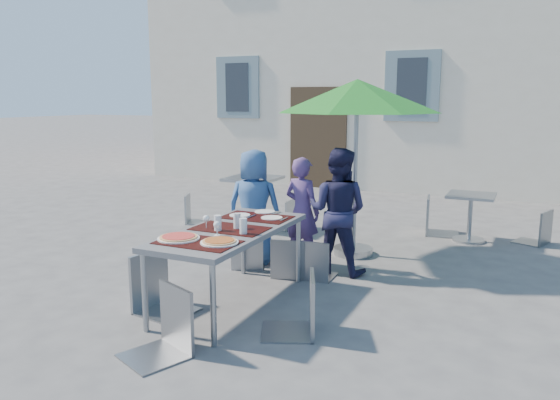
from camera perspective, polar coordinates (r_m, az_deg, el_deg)
The scene contains 22 objects.
ground at distance 4.85m, azimuth -6.19°, elevation -13.48°, with size 90.00×90.00×0.00m, color #4A4A4C.
dining_table at distance 5.22m, azimuth -5.24°, elevation -3.59°, with size 0.80×1.85×0.76m.
pizza_near_left at distance 4.88m, azimuth -10.56°, elevation -3.86°, with size 0.37×0.37×0.03m.
pizza_near_right at distance 4.69m, azimuth -6.36°, elevation -4.33°, with size 0.33×0.33×0.03m.
glassware at distance 5.09m, azimuth -5.42°, elevation -2.43°, with size 0.49×0.37×0.15m.
place_settings at distance 5.75m, azimuth -2.20°, elevation -1.55°, with size 0.62×0.49×0.01m.
child_0 at distance 6.54m, azimuth -2.72°, elevation -0.70°, with size 0.67×0.44×1.38m, color #33578E.
child_1 at distance 6.49m, azimuth 2.32°, elevation -1.17°, with size 0.47×0.31×1.29m, color #563A78.
child_2 at distance 6.19m, azimuth 6.05°, elevation -1.15°, with size 0.70×0.40×1.43m, color #1B1B3B.
chair_0 at distance 6.37m, azimuth -3.44°, elevation -2.88°, with size 0.50×0.50×0.84m.
chair_1 at distance 6.03m, azimuth 0.93°, elevation -3.62°, with size 0.45×0.46×0.85m.
chair_2 at distance 5.98m, azimuth 3.75°, elevation -3.78°, with size 0.39×0.39×0.85m.
chair_3 at distance 5.20m, azimuth -12.83°, elevation -4.76°, with size 0.53×0.53×1.05m.
chair_4 at distance 4.58m, azimuth 2.13°, elevation -7.10°, with size 0.58×0.57×0.99m.
chair_5 at distance 4.32m, azimuth -12.09°, elevation -8.29°, with size 0.58×0.59×1.01m.
patio_umbrella at distance 6.80m, azimuth 8.05°, elevation 10.48°, with size 2.03×2.03×2.20m.
cafe_table_0 at distance 8.30m, azimuth -2.81°, elevation 0.81°, with size 0.74×0.74×0.79m.
bg_chair_l_0 at distance 8.79m, azimuth -9.10°, elevation 0.86°, with size 0.51×0.50×0.86m.
bg_chair_r_0 at distance 8.26m, azimuth 0.52°, elevation 0.30°, with size 0.39×0.38×0.85m.
cafe_table_1 at distance 7.99m, azimuth 19.27°, elevation -1.13°, with size 0.62×0.62×0.67m.
bg_chair_l_1 at distance 8.24m, azimuth 16.05°, elevation 0.72°, with size 0.53×0.52×1.04m.
bg_chair_r_1 at distance 8.19m, azimuth 25.56°, elevation -0.64°, with size 0.51×0.51×0.89m.
Camera 1 is at (2.32, -3.77, 1.98)m, focal length 35.00 mm.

